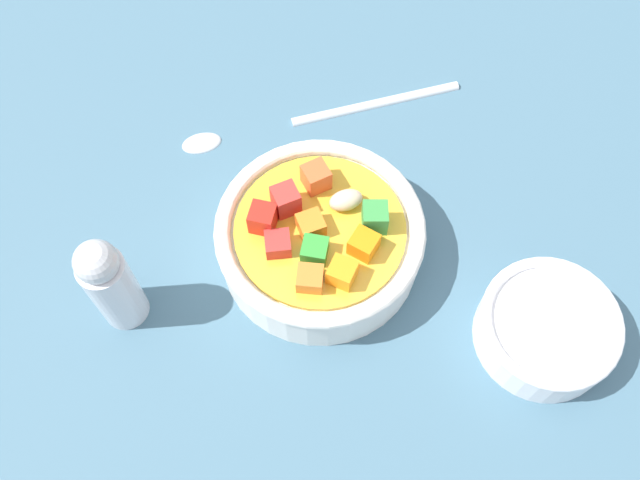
{
  "coord_description": "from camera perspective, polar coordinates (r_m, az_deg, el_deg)",
  "views": [
    {
      "loc": [
        -23.76,
        1.86,
        48.73
      ],
      "look_at": [
        0.0,
        0.0,
        2.16
      ],
      "focal_mm": 39.42,
      "sensor_mm": 36.0,
      "label": 1
    }
  ],
  "objects": [
    {
      "name": "side_bowl_small",
      "position": [
        0.52,
        17.92,
        -6.84
      ],
      "size": [
        9.86,
        9.86,
        3.61
      ],
      "color": "white",
      "rests_on": "ground_plane"
    },
    {
      "name": "spoon",
      "position": [
        0.61,
        -0.5,
        10.11
      ],
      "size": [
        6.1,
        24.31,
        0.94
      ],
      "rotation": [
        0.0,
        0.0,
        1.76
      ],
      "color": "silver",
      "rests_on": "ground_plane"
    },
    {
      "name": "ground_plane",
      "position": [
        0.55,
        0.0,
        -1.5
      ],
      "size": [
        140.0,
        140.0,
        2.0
      ],
      "primitive_type": "cube",
      "color": "#42667A"
    },
    {
      "name": "soup_bowl_main",
      "position": [
        0.52,
        -0.0,
        0.19
      ],
      "size": [
        15.4,
        15.4,
        6.13
      ],
      "color": "white",
      "rests_on": "ground_plane"
    },
    {
      "name": "pepper_shaker",
      "position": [
        0.5,
        -16.67,
        -3.38
      ],
      "size": [
        3.3,
        3.3,
        9.7
      ],
      "color": "silver",
      "rests_on": "ground_plane"
    }
  ]
}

